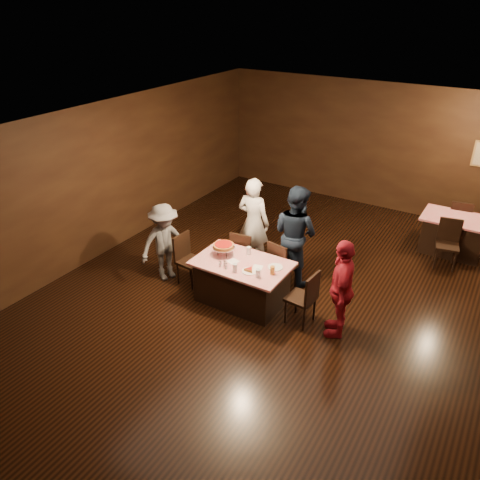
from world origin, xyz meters
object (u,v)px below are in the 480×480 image
at_px(plate_empty, 275,267).
at_px(diner_navy_hoodie, 295,234).
at_px(chair_end_left, 190,260).
at_px(pizza_stand, 224,246).
at_px(glass_amber, 272,270).
at_px(glass_back, 249,251).
at_px(glass_front_right, 258,273).
at_px(main_table, 242,282).
at_px(chair_end_right, 301,297).
at_px(chair_far_right, 283,264).
at_px(back_table, 453,235).
at_px(chair_far_left, 245,253).
at_px(diner_red_shirt, 341,288).
at_px(chair_back_near, 447,245).
at_px(diner_white_jacket, 253,223).
at_px(glass_front_left, 235,268).
at_px(diner_grey_knit, 165,242).
at_px(chair_back_far, 459,220).

bearing_deg(plate_empty, diner_navy_hoodie, 97.26).
distance_m(chair_end_left, pizza_stand, 0.85).
height_order(glass_amber, glass_back, same).
relative_size(diner_navy_hoodie, glass_front_right, 13.14).
relative_size(main_table, plate_empty, 6.40).
relative_size(chair_end_left, chair_end_right, 1.00).
relative_size(pizza_stand, glass_amber, 2.71).
relative_size(main_table, chair_far_right, 1.68).
distance_m(back_table, glass_front_right, 4.66).
xyz_separation_m(chair_end_right, pizza_stand, (-1.50, 0.05, 0.48)).
height_order(chair_far_left, pizza_stand, pizza_stand).
height_order(diner_red_shirt, glass_front_right, diner_red_shirt).
xyz_separation_m(pizza_stand, glass_front_right, (0.85, -0.30, -0.11)).
xyz_separation_m(chair_end_left, glass_back, (1.05, 0.30, 0.37)).
bearing_deg(glass_back, diner_navy_hoodie, 61.09).
xyz_separation_m(chair_back_near, glass_back, (-2.81, -2.77, 0.37)).
xyz_separation_m(chair_far_left, diner_white_jacket, (-0.08, 0.46, 0.42)).
xyz_separation_m(plate_empty, glass_back, (-0.60, 0.15, 0.06)).
bearing_deg(chair_back_near, diner_white_jacket, -161.65).
distance_m(chair_end_right, diner_white_jacket, 2.03).
distance_m(chair_back_near, glass_front_left, 4.34).
bearing_deg(chair_far_left, diner_red_shirt, 155.66).
distance_m(diner_navy_hoodie, glass_front_left, 1.50).
xyz_separation_m(diner_red_shirt, plate_empty, (-1.17, 0.09, -0.04)).
height_order(chair_far_left, chair_end_left, same).
bearing_deg(chair_end_right, diner_grey_knit, -83.06).
bearing_deg(pizza_stand, back_table, 49.65).
bearing_deg(chair_far_left, pizza_stand, 83.64).
distance_m(diner_red_shirt, plate_empty, 1.17).
relative_size(chair_back_near, diner_navy_hoodie, 0.52).
bearing_deg(back_table, chair_end_right, -113.78).
bearing_deg(main_table, glass_back, 99.46).
height_order(chair_far_right, glass_amber, chair_far_right).
bearing_deg(chair_far_right, main_table, 73.68).
bearing_deg(glass_back, chair_back_far, 55.37).
relative_size(diner_white_jacket, glass_front_left, 12.78).
bearing_deg(diner_red_shirt, glass_amber, -103.13).
relative_size(chair_back_far, glass_front_left, 6.79).
bearing_deg(glass_amber, chair_back_near, 55.29).
height_order(diner_grey_knit, glass_front_left, diner_grey_knit).
xyz_separation_m(chair_far_right, diner_white_jacket, (-0.88, 0.46, 0.42)).
height_order(main_table, chair_back_near, chair_back_near).
relative_size(chair_far_left, glass_back, 6.79).
xyz_separation_m(chair_end_right, diner_navy_hoodie, (-0.68, 1.15, 0.44)).
relative_size(chair_end_right, diner_navy_hoodie, 0.52).
bearing_deg(chair_far_right, glass_front_right, 104.62).
height_order(chair_back_far, pizza_stand, pizza_stand).
distance_m(diner_red_shirt, glass_amber, 1.12).
bearing_deg(glass_amber, glass_front_right, -126.87).
xyz_separation_m(chair_end_right, chair_back_near, (1.66, 3.07, 0.00)).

